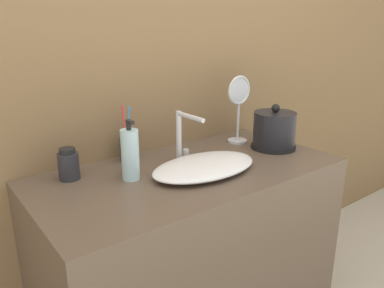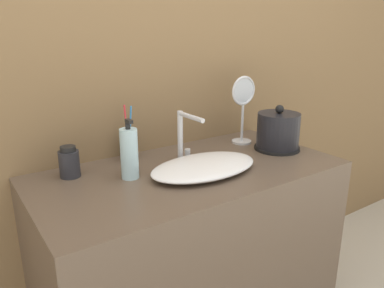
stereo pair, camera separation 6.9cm
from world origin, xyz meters
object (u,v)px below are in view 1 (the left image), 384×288
shampoo_bottle (69,165)px  lotion_bottle (130,154)px  toothbrush_cup (128,148)px  vanity_mirror (239,104)px  faucet (183,133)px  electric_kettle (274,131)px

shampoo_bottle → lotion_bottle: bearing=-37.2°
toothbrush_cup → shampoo_bottle: (-0.26, -0.05, 0.00)m
shampoo_bottle → vanity_mirror: vanity_mirror is taller
shampoo_bottle → vanity_mirror: bearing=-2.4°
faucet → shampoo_bottle: faucet is taller
shampoo_bottle → electric_kettle: bearing=-13.1°
electric_kettle → shampoo_bottle: size_ratio=1.74×
toothbrush_cup → lotion_bottle: 0.21m
toothbrush_cup → lotion_bottle: size_ratio=1.04×
electric_kettle → toothbrush_cup: 0.65m
lotion_bottle → toothbrush_cup: bearing=64.6°
toothbrush_cup → lotion_bottle: (-0.09, -0.18, 0.04)m
shampoo_bottle → vanity_mirror: (0.80, -0.03, 0.13)m
vanity_mirror → faucet: bearing=-170.1°
toothbrush_cup → shampoo_bottle: bearing=-169.0°
faucet → toothbrush_cup: bearing=138.6°
faucet → vanity_mirror: size_ratio=0.65×
toothbrush_cup → vanity_mirror: 0.56m
shampoo_bottle → faucet: bearing=-12.7°
electric_kettle → toothbrush_cup: toothbrush_cup is taller
toothbrush_cup → electric_kettle: bearing=-22.8°
lotion_bottle → shampoo_bottle: lotion_bottle is taller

